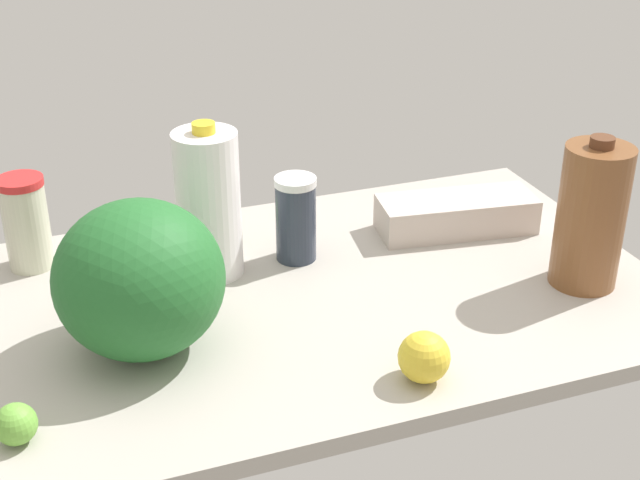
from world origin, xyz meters
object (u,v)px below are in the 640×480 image
Objects in this scene: milk_jug at (208,204)px; lemon_near_front at (424,357)px; watermelon at (140,279)px; chocolate_milk_jug at (591,216)px; egg_carton at (456,214)px; tumbler_cup at (26,223)px; lime_beside_bowl at (212,226)px; shaker_bottle at (298,218)px; lime_far_back at (16,424)px.

lemon_near_front is (-21.56, 43.06, -9.58)cm from milk_jug.
watermelon is 0.92× the size of milk_jug.
chocolate_milk_jug reaches higher than egg_carton.
chocolate_milk_jug is at bearing 156.50° from tumbler_cup.
egg_carton is 48.08cm from lime_beside_bowl.
watermelon reaches higher than egg_carton.
watermelon is at bearing 113.67° from tumbler_cup.
chocolate_milk_jug is at bearing 156.69° from milk_jug.
milk_jug is at bearing -127.61° from watermelon.
watermelon is at bearing 31.97° from shaker_bottle.
milk_jug is 49.10cm from lemon_near_front.
watermelon is at bearing -31.25° from lemon_near_front.
milk_jug reaches higher than tumbler_cup.
shaker_bottle is 0.93× the size of tumbler_cup.
shaker_bottle reaches higher than lemon_near_front.
egg_carton is at bearing -66.49° from chocolate_milk_jug.
tumbler_cup is at bearing -23.50° from chocolate_milk_jug.
lime_beside_bowl is (-18.84, -32.42, -9.19)cm from watermelon.
tumbler_cup reaches higher than shaker_bottle.
watermelon is (32.25, 20.13, 4.15)cm from shaker_bottle.
tumbler_cup is 77.15cm from lemon_near_front.
egg_carton is 5.30× the size of lime_far_back.
milk_jug reaches higher than chocolate_milk_jug.
watermelon is 77.02cm from chocolate_milk_jug.
chocolate_milk_jug reaches higher than shaker_bottle.
tumbler_cup is at bearing -16.38° from shaker_bottle.
watermelon reaches higher than lime_far_back.
chocolate_milk_jug reaches higher than tumbler_cup.
egg_carton is at bearing 165.46° from lime_beside_bowl.
lime_beside_bowl is at bearing -71.46° from lemon_near_front.
shaker_bottle is at bearing -145.00° from lime_far_back.
tumbler_cup is (14.89, -33.98, -3.52)cm from watermelon.
chocolate_milk_jug is 70.15cm from lime_beside_bowl.
lemon_near_front is at bearing 174.12° from lime_far_back.
egg_carton is at bearing 170.36° from tumbler_cup.
lime_beside_bowl is at bearing -128.58° from lime_far_back.
tumbler_cup is (80.27, -13.63, 5.31)cm from egg_carton.
chocolate_milk_jug reaches higher than lime_beside_bowl.
milk_jug is at bearing -23.31° from chocolate_milk_jug.
lemon_near_front is at bearing 116.60° from milk_jug.
chocolate_milk_jug is at bearing 149.72° from shaker_bottle.
lime_far_back is (20.34, 16.70, -9.41)cm from watermelon.
lime_beside_bowl is at bearing -42.50° from shaker_bottle.
chocolate_milk_jug is 0.89× the size of egg_carton.
shaker_bottle is at bearing -148.03° from watermelon.
milk_jug is 4.90× the size of lime_far_back.
egg_carton is (11.41, -26.23, -9.45)cm from chocolate_milk_jug.
lime_far_back is (36.08, 37.13, -10.60)cm from milk_jug.
lime_beside_bowl is (-33.73, 1.56, -5.67)cm from tumbler_cup.
tumbler_cup is at bearing -1.90° from egg_carton.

